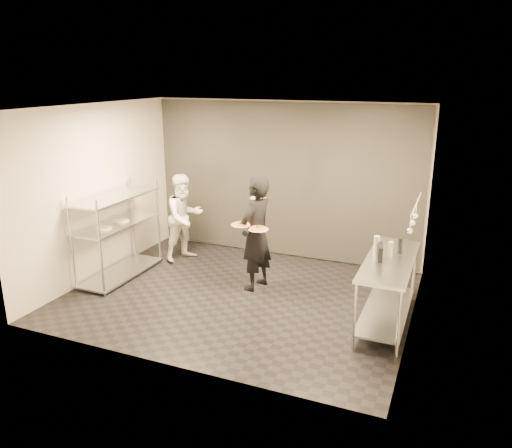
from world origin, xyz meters
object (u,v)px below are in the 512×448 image
at_px(salad_plate, 258,197).
at_px(bottle_clear, 390,249).
at_px(bottle_green, 376,246).
at_px(pizza_plate_far, 258,229).
at_px(pizza_plate_near, 241,224).
at_px(waiter, 256,234).
at_px(pos_monitor, 380,252).
at_px(bottle_dark, 400,246).
at_px(chef, 184,217).
at_px(prep_counter, 388,280).
at_px(pass_rack, 118,231).

distance_m(salad_plate, bottle_clear, 2.25).
bearing_deg(bottle_green, pizza_plate_far, 175.15).
relative_size(pizza_plate_near, salad_plate, 1.15).
height_order(waiter, pizza_plate_far, waiter).
xyz_separation_m(waiter, bottle_clear, (2.05, -0.31, 0.13)).
height_order(pos_monitor, bottle_dark, bottle_dark).
height_order(chef, pizza_plate_far, chef).
xyz_separation_m(prep_counter, pizza_plate_far, (-1.94, 0.20, 0.42)).
distance_m(pizza_plate_near, salad_plate, 0.61).
xyz_separation_m(bottle_green, bottle_dark, (0.28, 0.22, -0.03)).
bearing_deg(bottle_clear, salad_plate, 163.87).
height_order(pizza_plate_near, bottle_dark, bottle_dark).
height_order(salad_plate, bottle_green, salad_plate).
bearing_deg(pass_rack, bottle_dark, 3.60).
distance_m(prep_counter, pizza_plate_far, 1.99).
bearing_deg(pizza_plate_far, bottle_dark, 2.13).
relative_size(pass_rack, salad_plate, 6.48).
bearing_deg(pos_monitor, waiter, 156.74).
bearing_deg(chef, bottle_dark, -77.45).
distance_m(pizza_plate_near, pizza_plate_far, 0.29).
height_order(waiter, bottle_green, waiter).
distance_m(bottle_green, bottle_clear, 0.19).
height_order(pos_monitor, bottle_clear, bottle_clear).
xyz_separation_m(chef, salad_plate, (1.58, -0.38, 0.61)).
relative_size(prep_counter, pizza_plate_near, 6.35).
relative_size(waiter, bottle_dark, 8.49).
bearing_deg(pizza_plate_far, bottle_green, -4.85).
distance_m(pass_rack, bottle_clear, 4.32).
height_order(pizza_plate_near, pizza_plate_far, pizza_plate_near).
bearing_deg(salad_plate, bottle_green, -18.72).
distance_m(waiter, bottle_clear, 2.07).
bearing_deg(salad_plate, pass_rack, -161.76).
xyz_separation_m(salad_plate, bottle_green, (1.96, -0.66, -0.34)).
relative_size(prep_counter, bottle_clear, 8.70).
distance_m(chef, pizza_plate_far, 2.02).
bearing_deg(chef, bottle_clear, -80.35).
relative_size(pass_rack, bottle_green, 5.77).
relative_size(pizza_plate_near, bottle_green, 1.02).
xyz_separation_m(pass_rack, bottle_green, (4.14, 0.05, 0.29)).
bearing_deg(salad_plate, prep_counter, -18.42).
relative_size(salad_plate, bottle_green, 0.89).
height_order(pass_rack, chef, chef).
bearing_deg(salad_plate, pos_monitor, -20.88).
bearing_deg(bottle_green, bottle_dark, 38.75).
distance_m(pos_monitor, bottle_clear, 0.19).
relative_size(pass_rack, bottle_dark, 7.63).
bearing_deg(prep_counter, pizza_plate_near, 174.77).
height_order(pizza_plate_far, bottle_clear, bottle_clear).
bearing_deg(bottle_clear, chef, 164.91).
distance_m(pos_monitor, bottle_dark, 0.39).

